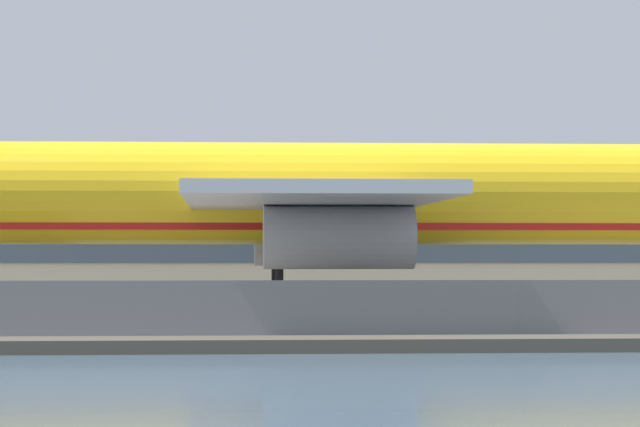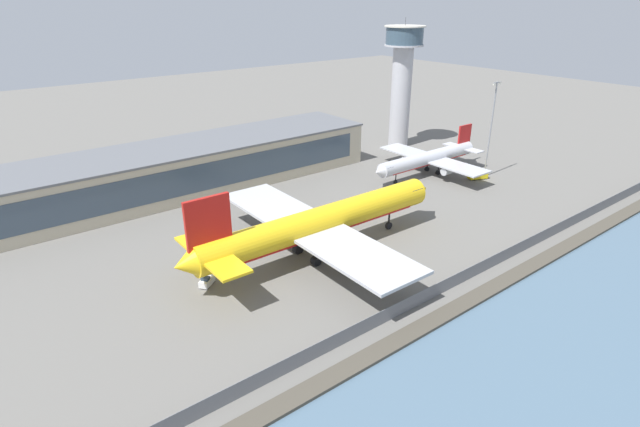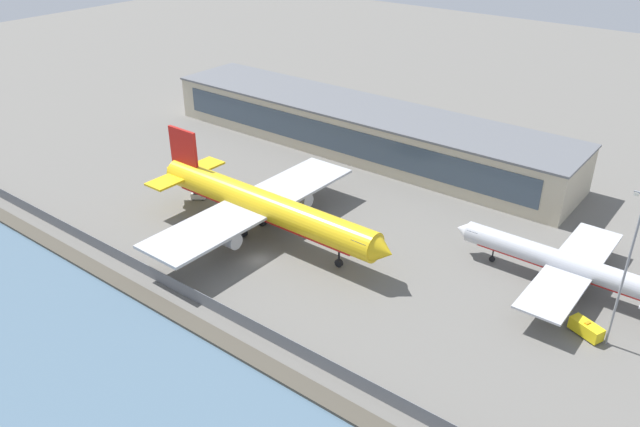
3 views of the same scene
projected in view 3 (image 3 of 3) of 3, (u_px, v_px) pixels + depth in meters
name	position (u px, v px, depth m)	size (l,w,h in m)	color
ground_plane	(258.00, 260.00, 115.84)	(500.00, 500.00, 0.00)	#66635E
shoreline_seawall	(173.00, 312.00, 101.42)	(320.00, 3.00, 0.50)	#474238
perimeter_fence	(193.00, 295.00, 104.09)	(280.00, 0.10, 2.49)	slate
cargo_jet_yellow	(261.00, 205.00, 121.05)	(58.28, 49.58, 17.28)	yellow
passenger_jet_silver	(565.00, 264.00, 106.34)	(39.59, 33.63, 11.80)	silver
baggage_tug	(198.00, 196.00, 137.67)	(3.53, 3.19, 1.80)	white
ops_van	(587.00, 329.00, 96.06)	(5.61, 3.91, 2.48)	yellow
terminal_building	(360.00, 128.00, 160.86)	(112.47, 21.35, 11.62)	#BCB299
apron_light_mast_apron_west	(627.00, 265.00, 88.40)	(3.20, 0.40, 25.63)	gray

